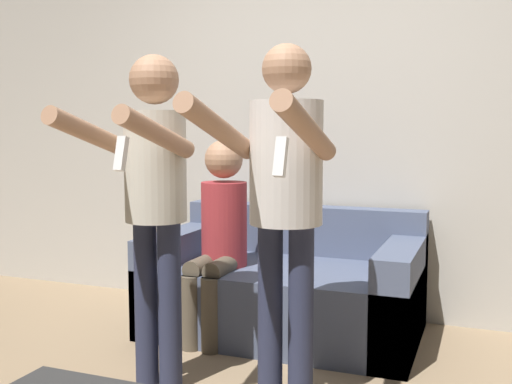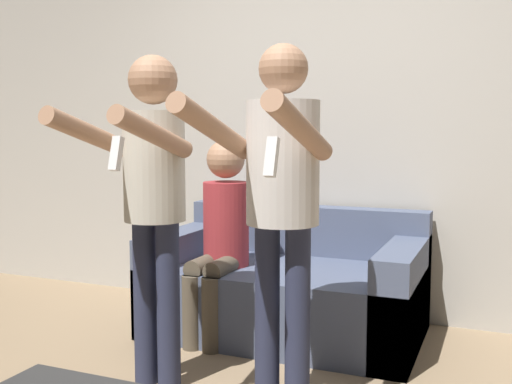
% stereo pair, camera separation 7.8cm
% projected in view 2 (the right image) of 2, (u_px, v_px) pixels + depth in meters
% --- Properties ---
extents(wall_back, '(6.40, 0.06, 2.70)m').
position_uv_depth(wall_back, '(338.00, 111.00, 3.92)').
color(wall_back, '#B7B2A8').
rests_on(wall_back, ground_plane).
extents(couch, '(1.58, 0.93, 0.73)m').
position_uv_depth(couch, '(288.00, 289.00, 3.63)').
color(couch, '#4C5670').
rests_on(couch, ground_plane).
extents(person_standing_left, '(0.41, 0.69, 1.57)m').
position_uv_depth(person_standing_left, '(152.00, 185.00, 2.77)').
color(person_standing_left, '#282D47').
rests_on(person_standing_left, ground_plane).
extents(person_standing_right, '(0.43, 0.78, 1.58)m').
position_uv_depth(person_standing_right, '(281.00, 186.00, 2.52)').
color(person_standing_right, '#282D47').
rests_on(person_standing_right, ground_plane).
extents(person_seated, '(0.27, 0.51, 1.17)m').
position_uv_depth(person_seated, '(221.00, 230.00, 3.51)').
color(person_seated, brown).
rests_on(person_seated, ground_plane).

